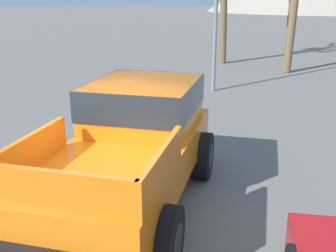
{
  "coord_description": "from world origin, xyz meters",
  "views": [
    {
      "loc": [
        4.21,
        -3.69,
        3.39
      ],
      "look_at": [
        -0.17,
        1.39,
        1.2
      ],
      "focal_mm": 42.0,
      "sensor_mm": 36.0,
      "label": 1
    }
  ],
  "objects": [
    {
      "name": "ground_plane",
      "position": [
        0.0,
        0.0,
        0.0
      ],
      "size": [
        320.0,
        320.0,
        0.0
      ],
      "primitive_type": "plane",
      "color": "slate"
    },
    {
      "name": "orange_pickup_truck",
      "position": [
        -0.32,
        0.69,
        1.12
      ],
      "size": [
        3.91,
        5.27,
        1.98
      ],
      "rotation": [
        0.0,
        0.0,
        0.46
      ],
      "color": "orange",
      "rests_on": "ground_plane"
    }
  ]
}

